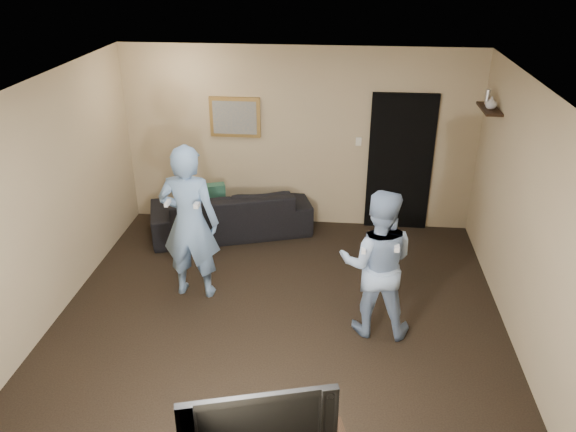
# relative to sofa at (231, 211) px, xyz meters

# --- Properties ---
(ground) EXTENTS (5.00, 5.00, 0.00)m
(ground) POSITION_rel_sofa_xyz_m (0.93, -2.05, -0.33)
(ground) COLOR black
(ground) RESTS_ON ground
(ceiling) EXTENTS (5.00, 5.00, 0.04)m
(ceiling) POSITION_rel_sofa_xyz_m (0.93, -2.05, 2.27)
(ceiling) COLOR silver
(ceiling) RESTS_ON wall_back
(wall_back) EXTENTS (5.00, 0.04, 2.60)m
(wall_back) POSITION_rel_sofa_xyz_m (0.93, 0.45, 0.97)
(wall_back) COLOR tan
(wall_back) RESTS_ON ground
(wall_front) EXTENTS (5.00, 0.04, 2.60)m
(wall_front) POSITION_rel_sofa_xyz_m (0.93, -4.55, 0.97)
(wall_front) COLOR tan
(wall_front) RESTS_ON ground
(wall_left) EXTENTS (0.04, 5.00, 2.60)m
(wall_left) POSITION_rel_sofa_xyz_m (-1.57, -2.05, 0.97)
(wall_left) COLOR tan
(wall_left) RESTS_ON ground
(wall_right) EXTENTS (0.04, 5.00, 2.60)m
(wall_right) POSITION_rel_sofa_xyz_m (3.43, -2.05, 0.97)
(wall_right) COLOR tan
(wall_right) RESTS_ON ground
(sofa) EXTENTS (2.41, 1.53, 0.66)m
(sofa) POSITION_rel_sofa_xyz_m (0.00, 0.00, 0.00)
(sofa) COLOR black
(sofa) RESTS_ON ground
(throw_pillow) EXTENTS (0.51, 0.32, 0.49)m
(throw_pillow) POSITION_rel_sofa_xyz_m (-0.32, 0.00, 0.15)
(throw_pillow) COLOR #174536
(throw_pillow) RESTS_ON sofa
(painting_frame) EXTENTS (0.72, 0.05, 0.57)m
(painting_frame) POSITION_rel_sofa_xyz_m (0.03, 0.43, 1.27)
(painting_frame) COLOR olive
(painting_frame) RESTS_ON wall_back
(painting_canvas) EXTENTS (0.62, 0.01, 0.47)m
(painting_canvas) POSITION_rel_sofa_xyz_m (0.03, 0.40, 1.27)
(painting_canvas) COLOR slate
(painting_canvas) RESTS_ON painting_frame
(doorway) EXTENTS (0.90, 0.06, 2.00)m
(doorway) POSITION_rel_sofa_xyz_m (2.38, 0.42, 0.67)
(doorway) COLOR black
(doorway) RESTS_ON ground
(light_switch) EXTENTS (0.08, 0.02, 0.12)m
(light_switch) POSITION_rel_sofa_xyz_m (1.78, 0.43, 0.97)
(light_switch) COLOR silver
(light_switch) RESTS_ON wall_back
(wall_shelf) EXTENTS (0.20, 0.60, 0.03)m
(wall_shelf) POSITION_rel_sofa_xyz_m (3.32, -0.25, 1.66)
(wall_shelf) COLOR black
(wall_shelf) RESTS_ON wall_right
(shelf_vase) EXTENTS (0.17, 0.17, 0.15)m
(shelf_vase) POSITION_rel_sofa_xyz_m (3.32, -0.29, 1.75)
(shelf_vase) COLOR #B9B9BE
(shelf_vase) RESTS_ON wall_shelf
(shelf_figurine) EXTENTS (0.06, 0.06, 0.18)m
(shelf_figurine) POSITION_rel_sofa_xyz_m (3.32, -0.07, 1.77)
(shelf_figurine) COLOR silver
(shelf_figurine) RESTS_ON wall_shelf
(television) EXTENTS (1.09, 0.43, 0.63)m
(television) POSITION_rel_sofa_xyz_m (1.04, -4.30, 0.48)
(television) COLOR black
(television) RESTS_ON tv_console
(wii_player_left) EXTENTS (0.70, 0.53, 1.87)m
(wii_player_left) POSITION_rel_sofa_xyz_m (-0.14, -1.60, 0.61)
(wii_player_left) COLOR #7196C5
(wii_player_left) RESTS_ON ground
(wii_player_right) EXTENTS (0.83, 0.67, 1.64)m
(wii_player_right) POSITION_rel_sofa_xyz_m (1.96, -2.11, 0.49)
(wii_player_right) COLOR #8AA4CA
(wii_player_right) RESTS_ON ground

